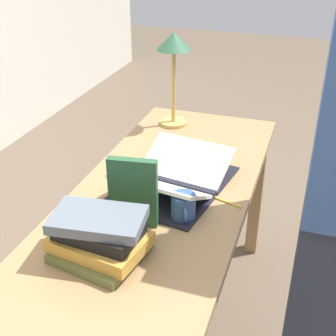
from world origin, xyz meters
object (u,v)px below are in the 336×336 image
object	(u,v)px
coffee_mug	(183,207)
open_book	(174,178)
reading_lamp	(174,53)
pencil	(223,201)
book_stack_tall	(100,237)
book_standing_upright	(133,192)

from	to	relation	value
coffee_mug	open_book	bearing A→B (deg)	26.59
reading_lamp	pencil	world-z (taller)	reading_lamp
reading_lamp	pencil	size ratio (longest dim) A/B	3.14
open_book	book_stack_tall	distance (m)	0.46
open_book	book_standing_upright	bearing A→B (deg)	179.08
book_stack_tall	coffee_mug	bearing A→B (deg)	-33.60
coffee_mug	book_standing_upright	bearing A→B (deg)	119.34
book_standing_upright	coffee_mug	distance (m)	0.18
coffee_mug	pencil	bearing A→B (deg)	-36.68
book_stack_tall	coffee_mug	distance (m)	0.31
open_book	book_stack_tall	xyz separation A→B (m)	(-0.45, 0.08, 0.04)
open_book	book_standing_upright	world-z (taller)	book_standing_upright
book_stack_tall	open_book	bearing A→B (deg)	-10.09
book_standing_upright	coffee_mug	bearing A→B (deg)	-68.82
open_book	pencil	size ratio (longest dim) A/B	3.78
pencil	coffee_mug	bearing A→B (deg)	143.32
reading_lamp	coffee_mug	bearing A→B (deg)	-159.67
book_stack_tall	reading_lamp	xyz separation A→B (m)	(1.00, 0.10, 0.27)
reading_lamp	coffee_mug	distance (m)	0.84
reading_lamp	pencil	xyz separation A→B (m)	(-0.59, -0.38, -0.34)
pencil	book_stack_tall	bearing A→B (deg)	145.30
open_book	reading_lamp	distance (m)	0.65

